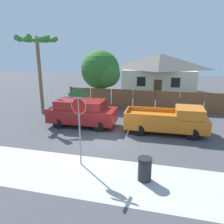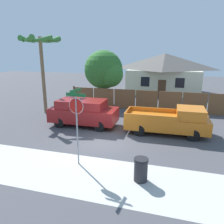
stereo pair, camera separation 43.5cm
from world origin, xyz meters
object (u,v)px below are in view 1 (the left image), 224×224
(oak_tree, at_px, (102,71))
(stop_sign, at_px, (79,115))
(palm_tree, at_px, (37,47))
(orange_pickup, at_px, (169,120))
(red_suv, at_px, (82,112))
(trash_bin, at_px, (145,169))
(house, at_px, (159,72))

(oak_tree, xyz_separation_m, stop_sign, (2.58, -12.16, -0.88))
(palm_tree, xyz_separation_m, orange_pickup, (10.45, -2.27, -4.62))
(oak_tree, distance_m, red_suv, 7.33)
(trash_bin, bearing_deg, oak_tree, 113.68)
(palm_tree, distance_m, orange_pickup, 11.65)
(red_suv, distance_m, trash_bin, 7.68)
(orange_pickup, bearing_deg, stop_sign, -128.09)
(house, xyz_separation_m, trash_bin, (0.32, -20.90, -2.06))
(orange_pickup, xyz_separation_m, stop_sign, (-3.96, -5.24, 1.56))
(house, relative_size, stop_sign, 2.64)
(red_suv, relative_size, trash_bin, 4.82)
(palm_tree, distance_m, trash_bin, 13.43)
(palm_tree, height_order, red_suv, palm_tree)
(orange_pickup, distance_m, stop_sign, 6.75)
(red_suv, bearing_deg, house, 71.86)
(oak_tree, relative_size, stop_sign, 1.49)
(orange_pickup, bearing_deg, trash_bin, -100.31)
(red_suv, distance_m, stop_sign, 5.77)
(house, relative_size, palm_tree, 1.48)
(oak_tree, xyz_separation_m, trash_bin, (5.59, -12.74, -2.81))
(palm_tree, relative_size, stop_sign, 1.79)
(house, height_order, trash_bin, house)
(house, bearing_deg, trash_bin, -89.11)
(house, xyz_separation_m, red_suv, (-4.66, -15.08, -1.55))
(stop_sign, bearing_deg, oak_tree, 108.75)
(red_suv, bearing_deg, trash_bin, -50.34)
(house, height_order, orange_pickup, house)
(house, xyz_separation_m, oak_tree, (-5.27, -8.15, 0.74))
(palm_tree, relative_size, trash_bin, 6.46)
(orange_pickup, bearing_deg, house, 93.89)
(stop_sign, bearing_deg, house, 89.24)
(palm_tree, xyz_separation_m, red_suv, (4.51, -2.27, -4.47))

